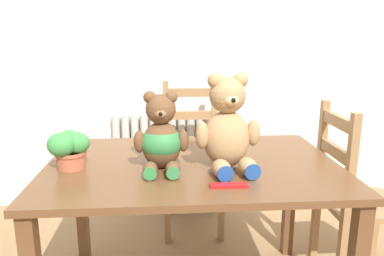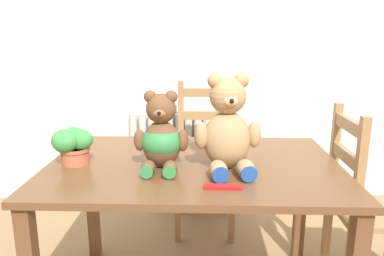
# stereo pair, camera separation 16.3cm
# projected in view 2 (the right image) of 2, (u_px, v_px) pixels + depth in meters

# --- Properties ---
(wall_back) EXTENTS (8.00, 0.04, 2.60)m
(wall_back) POSITION_uv_depth(u_px,v_px,m) (198.00, 38.00, 2.78)
(wall_back) COLOR silver
(wall_back) RESTS_ON ground_plane
(radiator) EXTENTS (0.86, 0.10, 0.73)m
(radiator) POSITION_uv_depth(u_px,v_px,m) (184.00, 164.00, 2.95)
(radiator) COLOR beige
(radiator) RESTS_ON ground_plane
(dining_table) EXTENTS (1.33, 0.90, 0.74)m
(dining_table) POSITION_uv_depth(u_px,v_px,m) (194.00, 182.00, 1.75)
(dining_table) COLOR brown
(dining_table) RESTS_ON ground_plane
(wooden_chair_behind) EXTENTS (0.39, 0.45, 1.01)m
(wooden_chair_behind) POSITION_uv_depth(u_px,v_px,m) (205.00, 160.00, 2.60)
(wooden_chair_behind) COLOR #997047
(wooden_chair_behind) RESTS_ON ground_plane
(wooden_chair_side) EXTENTS (0.41, 0.38, 0.97)m
(wooden_chair_side) POSITION_uv_depth(u_px,v_px,m) (367.00, 206.00, 1.93)
(wooden_chair_side) COLOR #997047
(wooden_chair_side) RESTS_ON ground_plane
(teddy_bear_left) EXTENTS (0.24, 0.24, 0.34)m
(teddy_bear_left) POSITION_uv_depth(u_px,v_px,m) (161.00, 137.00, 1.64)
(teddy_bear_left) COLOR brown
(teddy_bear_left) RESTS_ON dining_table
(teddy_bear_right) EXTENTS (0.30, 0.30, 0.42)m
(teddy_bear_right) POSITION_uv_depth(u_px,v_px,m) (228.00, 129.00, 1.61)
(teddy_bear_right) COLOR tan
(teddy_bear_right) RESTS_ON dining_table
(potted_plant) EXTENTS (0.17, 0.17, 0.17)m
(potted_plant) POSITION_uv_depth(u_px,v_px,m) (73.00, 144.00, 1.68)
(potted_plant) COLOR #B25B3D
(potted_plant) RESTS_ON dining_table
(chocolate_bar) EXTENTS (0.15, 0.04, 0.01)m
(chocolate_bar) POSITION_uv_depth(u_px,v_px,m) (223.00, 187.00, 1.43)
(chocolate_bar) COLOR red
(chocolate_bar) RESTS_ON dining_table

